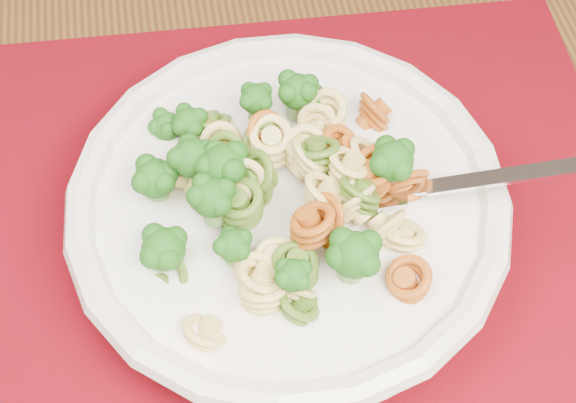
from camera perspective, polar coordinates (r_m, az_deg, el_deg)
dining_table at (r=0.72m, az=3.48°, el=3.00°), size 1.60×1.35×0.79m
placemat at (r=0.55m, az=-0.95°, el=-1.68°), size 0.62×0.57×0.00m
pasta_bowl at (r=0.52m, az=-0.00°, el=-0.52°), size 0.28×0.28×0.05m
pasta_broccoli_heap at (r=0.50m, az=-0.00°, el=0.38°), size 0.24×0.24×0.06m
fork at (r=0.51m, az=7.11°, el=0.57°), size 0.16×0.13×0.08m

